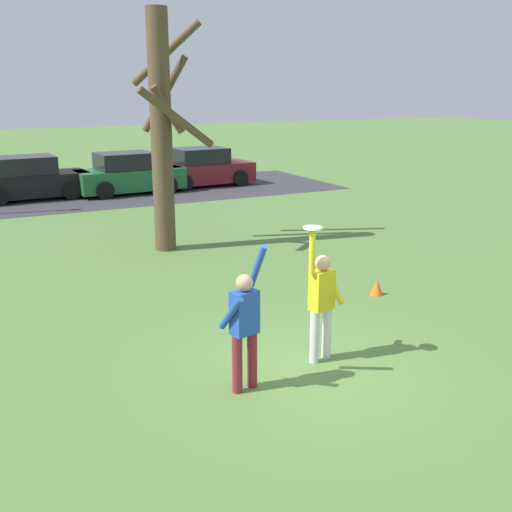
{
  "coord_description": "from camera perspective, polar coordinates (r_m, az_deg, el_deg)",
  "views": [
    {
      "loc": [
        -4.36,
        -6.98,
        3.99
      ],
      "look_at": [
        -0.38,
        0.9,
        1.54
      ],
      "focal_mm": 42.6,
      "sensor_mm": 36.0,
      "label": 1
    }
  ],
  "objects": [
    {
      "name": "person_defender",
      "position": [
        8.13,
        -1.08,
        -6.25
      ],
      "size": [
        0.6,
        0.52,
        2.04
      ],
      "rotation": [
        0.0,
        0.0,
        0.23
      ],
      "color": "maroon",
      "rests_on": "ground_plane"
    },
    {
      "name": "field_cone_orange",
      "position": [
        12.36,
        11.27,
        -2.88
      ],
      "size": [
        0.26,
        0.26,
        0.32
      ],
      "primitive_type": "cone",
      "color": "orange",
      "rests_on": "ground_plane"
    },
    {
      "name": "parked_car_black",
      "position": [
        24.11,
        -20.56,
        6.73
      ],
      "size": [
        4.2,
        2.23,
        1.59
      ],
      "rotation": [
        0.0,
        0.0,
        0.06
      ],
      "color": "black",
      "rests_on": "ground_plane"
    },
    {
      "name": "bare_tree_tall",
      "position": [
        15.28,
        -8.79,
        11.81
      ],
      "size": [
        2.13,
        2.36,
        5.83
      ],
      "color": "brown",
      "rests_on": "ground_plane"
    },
    {
      "name": "parking_strip",
      "position": [
        24.69,
        -11.94,
        5.86
      ],
      "size": [
        16.93,
        6.4,
        0.01
      ],
      "primitive_type": "cube",
      "color": "#38383D",
      "rests_on": "ground_plane"
    },
    {
      "name": "parked_car_maroon",
      "position": [
        25.89,
        -5.04,
        8.19
      ],
      "size": [
        4.2,
        2.23,
        1.59
      ],
      "rotation": [
        0.0,
        0.0,
        0.06
      ],
      "color": "maroon",
      "rests_on": "ground_plane"
    },
    {
      "name": "frisbee_disc",
      "position": [
        8.59,
        5.35,
        2.66
      ],
      "size": [
        0.28,
        0.28,
        0.02
      ],
      "primitive_type": "cylinder",
      "color": "white",
      "rests_on": "person_catcher"
    },
    {
      "name": "ground_plane",
      "position": [
        9.15,
        4.74,
        -10.44
      ],
      "size": [
        120.0,
        120.0,
        0.0
      ],
      "primitive_type": "plane",
      "color": "#567F3D"
    },
    {
      "name": "parked_car_green",
      "position": [
        24.45,
        -11.89,
        7.49
      ],
      "size": [
        4.2,
        2.23,
        1.59
      ],
      "rotation": [
        0.0,
        0.0,
        0.06
      ],
      "color": "#1E6633",
      "rests_on": "ground_plane"
    },
    {
      "name": "person_catcher",
      "position": [
        9.06,
        6.18,
        -4.01
      ],
      "size": [
        0.57,
        0.49,
        2.08
      ],
      "rotation": [
        0.0,
        0.0,
        -2.92
      ],
      "color": "silver",
      "rests_on": "ground_plane"
    }
  ]
}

